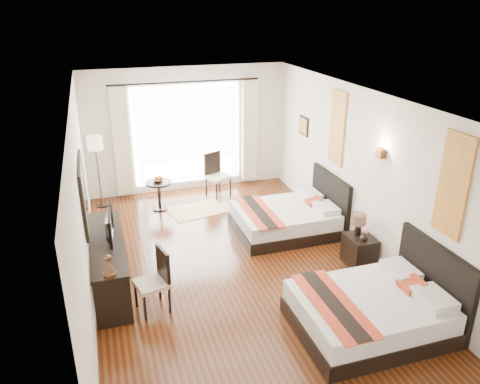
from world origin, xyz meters
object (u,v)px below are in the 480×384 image
object	(u,v)px
bed_far	(289,218)
desk_chair	(154,292)
nightstand	(360,250)
console_desk	(109,263)
bed_near	(375,309)
side_table	(159,196)
window_chair	(218,183)
vase	(364,237)
television	(106,226)
fruit_bowl	(158,180)
floor_lamp	(95,148)
table_lamp	(359,221)

from	to	relation	value
bed_far	desk_chair	world-z (taller)	bed_far
nightstand	console_desk	xyz separation A→B (m)	(-3.99, 0.63, 0.13)
bed_near	side_table	world-z (taller)	bed_near
bed_near	window_chair	bearing A→B (deg)	98.90
vase	television	size ratio (longest dim) A/B	0.18
bed_near	desk_chair	distance (m)	3.04
console_desk	fruit_bowl	distance (m)	2.86
nightstand	console_desk	distance (m)	4.04
bed_far	fruit_bowl	size ratio (longest dim) A/B	8.18
nightstand	console_desk	bearing A→B (deg)	171.05
television	side_table	world-z (taller)	television
bed_near	nightstand	distance (m)	1.67
desk_chair	floor_lamp	xyz separation A→B (m)	(-0.57, 3.95, 1.02)
desk_chair	bed_far	bearing A→B (deg)	-162.79
window_chair	vase	bearing A→B (deg)	-1.29
nightstand	television	xyz separation A→B (m)	(-3.97, 0.70, 0.72)
television	floor_lamp	xyz separation A→B (m)	(-0.03, 3.04, 0.34)
floor_lamp	bed_far	bearing A→B (deg)	-34.18
bed_near	fruit_bowl	bearing A→B (deg)	114.39
vase	television	bearing A→B (deg)	168.22
bed_far	vase	world-z (taller)	bed_far
vase	fruit_bowl	size ratio (longest dim) A/B	0.57
bed_near	television	distance (m)	4.02
bed_near	table_lamp	size ratio (longest dim) A/B	5.22
window_chair	fruit_bowl	bearing A→B (deg)	-99.27
television	table_lamp	bearing A→B (deg)	-94.15
floor_lamp	nightstand	bearing A→B (deg)	-43.01
floor_lamp	bed_near	bearing A→B (deg)	-57.76
console_desk	fruit_bowl	bearing A→B (deg)	66.17
nightstand	desk_chair	bearing A→B (deg)	-176.32
desk_chair	floor_lamp	bearing A→B (deg)	-95.69
side_table	vase	bearing A→B (deg)	-49.92
vase	side_table	distance (m)	4.38
television	floor_lamp	world-z (taller)	floor_lamp
television	bed_far	bearing A→B (deg)	-72.44
bed_far	nightstand	distance (m)	1.59
table_lamp	desk_chair	distance (m)	3.46
table_lamp	floor_lamp	xyz separation A→B (m)	(-3.98, 3.65, 0.55)
floor_lamp	side_table	world-z (taller)	floor_lamp
fruit_bowl	window_chair	distance (m)	1.44
desk_chair	side_table	bearing A→B (deg)	-113.68
bed_near	table_lamp	world-z (taller)	bed_near
table_lamp	console_desk	distance (m)	4.03
bed_near	console_desk	world-z (taller)	bed_near
fruit_bowl	bed_near	bearing A→B (deg)	-65.61
bed_far	window_chair	distance (m)	2.26
vase	window_chair	size ratio (longest dim) A/B	0.14
table_lamp	side_table	world-z (taller)	table_lamp
nightstand	desk_chair	distance (m)	3.44
television	side_table	bearing A→B (deg)	-19.54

